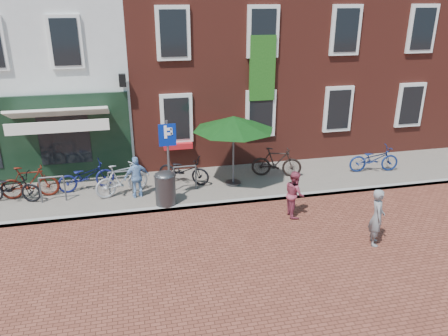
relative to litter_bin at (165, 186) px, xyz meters
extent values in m
plane|color=brown|center=(0.21, -0.30, -0.68)|extent=(80.00, 80.00, 0.00)
cube|color=slate|center=(1.21, 1.20, -0.63)|extent=(24.00, 3.00, 0.10)
cube|color=silver|center=(-4.79, 6.70, 3.82)|extent=(8.00, 8.00, 9.00)
cube|color=maroon|center=(2.21, 6.70, 4.32)|extent=(6.00, 8.00, 10.00)
cube|color=maroon|center=(8.21, 6.70, 4.32)|extent=(6.00, 8.00, 10.00)
cylinder|color=#3A3A3C|center=(0.00, 0.00, -0.12)|extent=(0.61, 0.61, 0.91)
ellipsoid|color=#3A3A3C|center=(0.00, 0.00, 0.40)|extent=(0.61, 0.61, 0.27)
cylinder|color=#4C4C4F|center=(0.15, 0.17, 0.69)|extent=(0.07, 0.07, 2.53)
cube|color=navy|center=(0.15, 0.15, 1.52)|extent=(0.50, 0.04, 0.65)
cylinder|color=#4C4C4F|center=(2.31, 1.00, -0.54)|extent=(0.50, 0.50, 0.08)
cylinder|color=#4C4C4F|center=(2.31, 1.00, 0.52)|extent=(0.06, 0.06, 2.19)
cone|color=#0E3A0F|center=(2.31, 1.00, 1.61)|extent=(2.61, 2.61, 0.45)
imported|color=slate|center=(4.98, -3.26, 0.08)|extent=(0.54, 0.65, 1.51)
imported|color=#94374B|center=(3.54, -1.33, 0.00)|extent=(0.53, 0.67, 1.35)
imported|color=#7FA8DA|center=(-0.79, 0.70, 0.08)|extent=(0.82, 0.48, 1.31)
imported|color=black|center=(-4.49, 1.19, -0.11)|extent=(1.86, 1.05, 0.93)
imported|color=#4D140B|center=(-4.01, 1.36, -0.06)|extent=(1.72, 0.51, 1.03)
imported|color=navy|center=(-2.37, 1.63, -0.11)|extent=(1.86, 1.01, 0.93)
imported|color=#A6A5A8|center=(-1.25, 0.98, -0.06)|extent=(1.77, 1.07, 1.03)
imported|color=black|center=(0.74, 1.45, -0.11)|extent=(1.84, 1.40, 0.93)
imported|color=black|center=(3.93, 1.35, -0.06)|extent=(1.77, 0.98, 1.03)
imported|color=navy|center=(7.43, 1.04, -0.11)|extent=(1.82, 0.83, 0.93)
camera|label=1|loc=(-0.91, -11.97, 5.25)|focal=35.26mm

